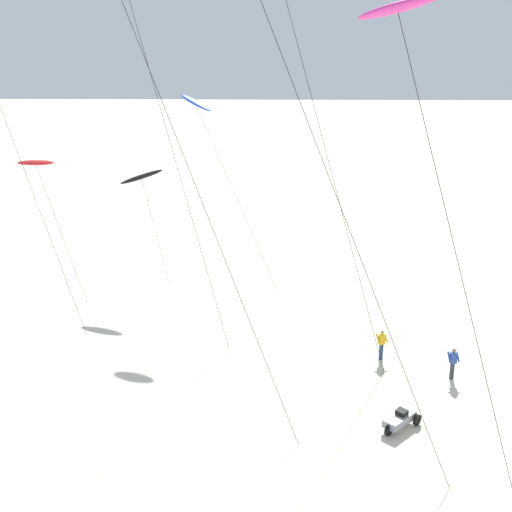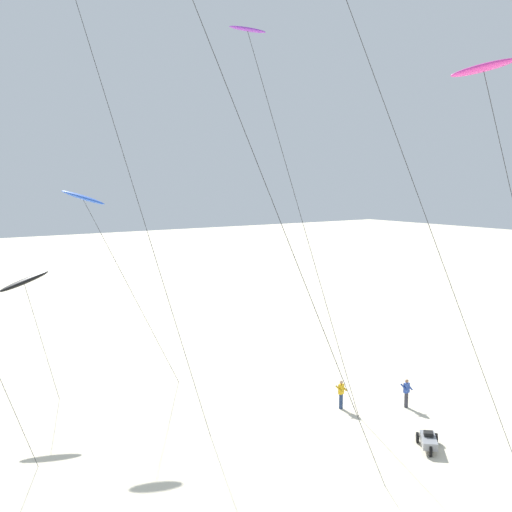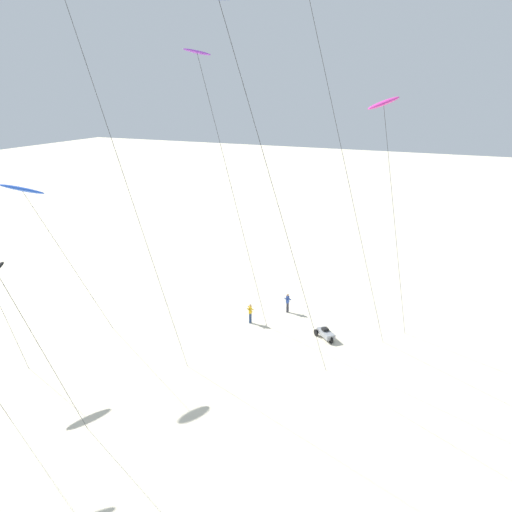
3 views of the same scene
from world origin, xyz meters
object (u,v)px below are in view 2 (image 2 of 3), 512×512
object	(u,v)px
kite_purple	(253,48)
kite_magenta	(485,72)
kite_flyer_nearest	(341,394)
kite_flyer_middle	(406,392)
kite_black	(24,282)
kite_blue	(84,199)
beach_buggy	(428,440)

from	to	relation	value
kite_purple	kite_magenta	xyz separation A→B (m)	(3.83, -10.54, -2.22)
kite_purple	kite_flyer_nearest	bearing A→B (deg)	-5.80
kite_flyer_middle	kite_black	bearing A→B (deg)	142.93
kite_magenta	kite_flyer_middle	world-z (taller)	kite_magenta
kite_blue	beach_buggy	xyz separation A→B (m)	(10.60, -17.88, -11.52)
kite_blue	kite_flyer_nearest	world-z (taller)	kite_blue
kite_magenta	kite_flyer_middle	size ratio (longest dim) A/B	10.79
kite_black	kite_magenta	bearing A→B (deg)	-59.57
kite_flyer_middle	beach_buggy	distance (m)	5.56
kite_flyer_nearest	beach_buggy	bearing A→B (deg)	-90.97
kite_flyer_middle	beach_buggy	xyz separation A→B (m)	(-3.36, -4.41, -0.46)
kite_purple	kite_flyer_nearest	size ratio (longest dim) A/B	12.38
kite_flyer_middle	kite_magenta	bearing A→B (deg)	-123.00
beach_buggy	kite_magenta	bearing A→B (deg)	-117.07
kite_magenta	kite_flyer_nearest	distance (m)	19.32
kite_purple	kite_blue	world-z (taller)	kite_purple
kite_black	beach_buggy	world-z (taller)	kite_black
kite_magenta	kite_flyer_nearest	bearing A→B (deg)	79.10
kite_blue	kite_black	distance (m)	6.02
beach_buggy	kite_flyer_nearest	bearing A→B (deg)	89.03
kite_flyer_middle	kite_flyer_nearest	bearing A→B (deg)	148.36
kite_magenta	kite_flyer_nearest	world-z (taller)	kite_magenta
kite_blue	beach_buggy	size ratio (longest dim) A/B	6.55
kite_black	kite_magenta	distance (m)	26.71
kite_flyer_nearest	beach_buggy	size ratio (longest dim) A/B	0.87
kite_flyer_nearest	kite_flyer_middle	distance (m)	3.81
kite_blue	kite_purple	bearing A→B (deg)	-65.48
kite_black	beach_buggy	size ratio (longest dim) A/B	4.08
kite_magenta	beach_buggy	world-z (taller)	kite_magenta
kite_purple	kite_blue	bearing A→B (deg)	114.52
kite_black	kite_magenta	world-z (taller)	kite_magenta
kite_black	kite_flyer_nearest	size ratio (longest dim) A/B	4.70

